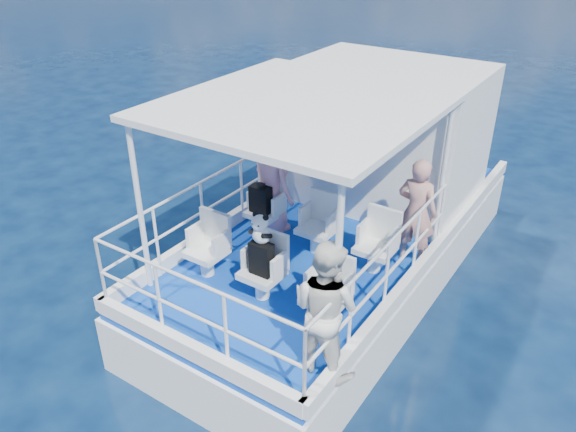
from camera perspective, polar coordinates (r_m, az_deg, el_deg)
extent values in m
plane|color=#061631|center=(8.38, 2.01, -9.31)|extent=(2000.00, 2000.00, 0.00)
cube|color=white|center=(9.08, 5.36, -6.03)|extent=(3.00, 7.00, 1.60)
cube|color=#0B39A0|center=(8.63, 5.61, -1.39)|extent=(2.90, 6.90, 0.10)
cube|color=white|center=(9.21, 9.88, 8.24)|extent=(2.85, 2.00, 2.20)
cube|color=white|center=(6.74, 1.55, 11.25)|extent=(3.00, 3.20, 0.08)
cylinder|color=white|center=(6.95, -14.81, 0.62)|extent=(0.07, 0.07, 2.20)
cylinder|color=white|center=(5.46, 4.99, -6.79)|extent=(0.07, 0.07, 2.20)
cylinder|color=white|center=(8.92, -1.10, 7.98)|extent=(0.07, 0.07, 2.20)
cylinder|color=white|center=(7.82, 15.45, 3.80)|extent=(0.07, 0.07, 2.20)
cube|color=white|center=(8.33, -2.40, -0.55)|extent=(0.48, 0.46, 0.38)
cube|color=white|center=(7.90, 2.91, -2.32)|extent=(0.48, 0.46, 0.38)
cube|color=white|center=(7.56, 8.78, -4.26)|extent=(0.48, 0.46, 0.38)
cube|color=white|center=(7.48, -8.25, -4.62)|extent=(0.48, 0.46, 0.38)
cube|color=white|center=(7.00, -2.64, -6.92)|extent=(0.48, 0.46, 0.38)
cube|color=white|center=(6.60, 3.78, -9.44)|extent=(0.48, 0.46, 0.38)
imported|color=pink|center=(8.17, -1.70, 3.79)|extent=(0.73, 0.63, 1.64)
imported|color=tan|center=(7.61, 12.93, 0.44)|extent=(0.55, 0.37, 1.50)
imported|color=silver|center=(5.68, 3.82, -9.31)|extent=(0.81, 0.66, 1.54)
cube|color=black|center=(8.10, -2.81, 1.70)|extent=(0.31, 0.17, 0.41)
cube|color=black|center=(6.74, -2.71, -4.34)|extent=(0.28, 0.16, 0.42)
cube|color=black|center=(7.99, -2.76, 3.16)|extent=(0.10, 0.06, 0.06)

